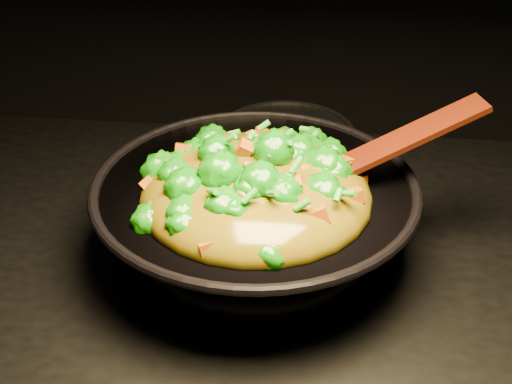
# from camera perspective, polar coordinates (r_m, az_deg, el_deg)

# --- Properties ---
(wok) EXTENTS (0.53, 0.53, 0.12)m
(wok) POSITION_cam_1_polar(r_m,az_deg,el_deg) (0.95, -0.07, -2.50)
(wok) COLOR black
(wok) RESTS_ON stovetop
(stir_fry) EXTENTS (0.36, 0.36, 0.10)m
(stir_fry) POSITION_cam_1_polar(r_m,az_deg,el_deg) (0.86, -0.01, 2.25)
(stir_fry) COLOR #167908
(stir_fry) RESTS_ON wok
(spatula) EXTENTS (0.27, 0.13, 0.11)m
(spatula) POSITION_cam_1_polar(r_m,az_deg,el_deg) (0.91, 9.95, 3.32)
(spatula) COLOR #371405
(spatula) RESTS_ON wok
(back_pot) EXTENTS (0.25, 0.25, 0.11)m
(back_pot) POSITION_cam_1_polar(r_m,az_deg,el_deg) (1.09, 2.39, 2.44)
(back_pot) COLOR black
(back_pot) RESTS_ON stovetop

